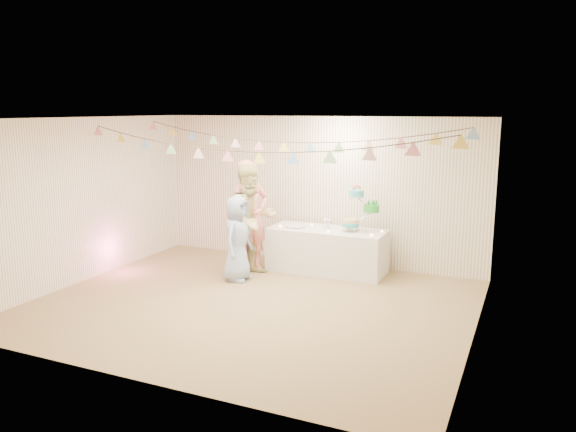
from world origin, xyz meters
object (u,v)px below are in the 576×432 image
at_px(person_adult_a, 250,217).
at_px(person_child, 237,238).
at_px(cake_stand, 360,209).
at_px(person_adult_b, 252,220).
at_px(table, 327,250).

distance_m(person_adult_a, person_child, 0.54).
xyz_separation_m(cake_stand, person_adult_b, (-1.63, -0.73, -0.18)).
distance_m(cake_stand, person_adult_b, 1.79).
xyz_separation_m(table, person_adult_a, (-1.17, -0.56, 0.58)).
bearing_deg(person_adult_a, cake_stand, -38.30).
xyz_separation_m(table, person_child, (-1.15, -1.03, 0.32)).
bearing_deg(person_adult_b, person_child, -161.23).
bearing_deg(cake_stand, person_adult_a, -160.36).
height_order(person_adult_a, person_child, person_adult_a).
height_order(table, person_adult_b, person_adult_b).
distance_m(person_adult_a, person_adult_b, 0.15).
xyz_separation_m(person_adult_b, person_child, (-0.07, -0.36, -0.24)).
bearing_deg(person_adult_a, person_adult_b, -108.36).
xyz_separation_m(table, person_adult_b, (-1.08, -0.68, 0.56)).
relative_size(person_adult_a, person_adult_b, 1.03).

